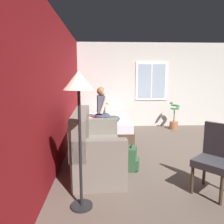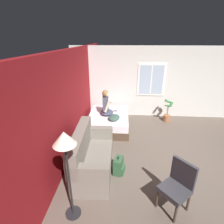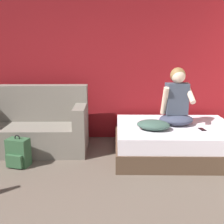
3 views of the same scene
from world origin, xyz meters
name	(u,v)px [view 3 (image 3 of 3)]	position (x,y,z in m)	size (l,w,h in m)	color
wall_back_accent	(70,65)	(0.00, 2.86, 1.35)	(10.75, 0.16, 2.70)	maroon
bed	(175,141)	(1.76, 1.94, 0.24)	(1.85, 1.40, 0.48)	#4C3828
couch	(35,126)	(-0.49, 2.16, 0.39)	(1.72, 0.87, 1.04)	slate
person_seated	(177,102)	(1.77, 2.02, 0.84)	(0.56, 0.49, 0.88)	#383D51
backpack	(18,153)	(-0.54, 1.50, 0.19)	(0.33, 0.29, 0.46)	#2D5133
throw_pillow	(153,125)	(1.38, 1.73, 0.55)	(0.48, 0.36, 0.14)	#385147
cell_phone	(202,129)	(2.09, 1.73, 0.48)	(0.07, 0.14, 0.01)	black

